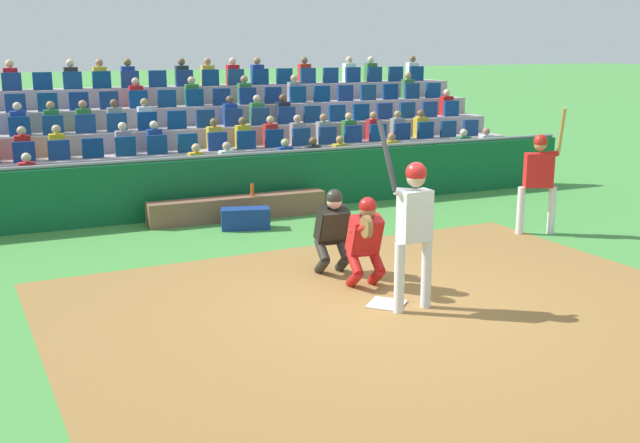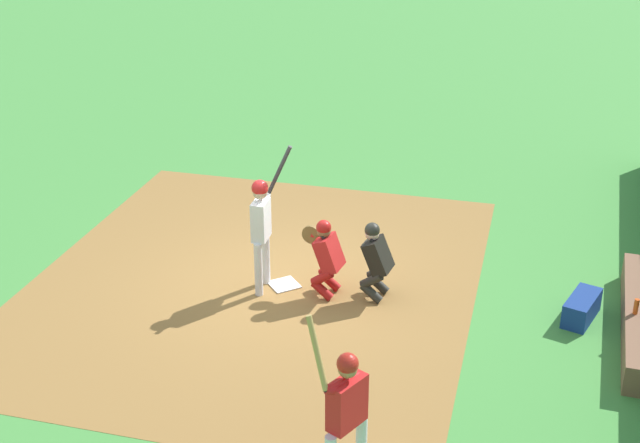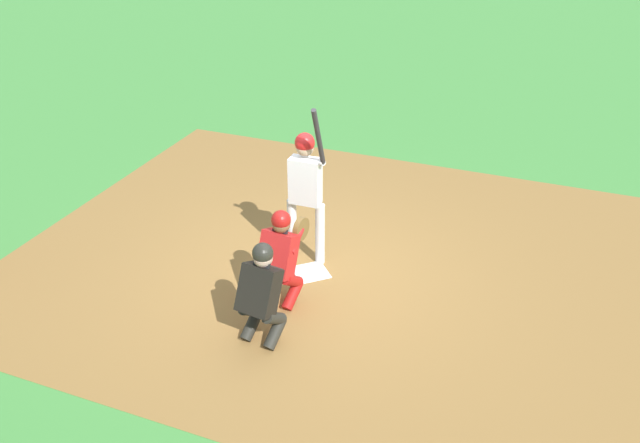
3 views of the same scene
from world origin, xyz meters
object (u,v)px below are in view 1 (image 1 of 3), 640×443
object	(u,v)px
home_plate_marker	(387,304)
home_plate_umpire	(333,228)
catcher_crouching	(366,237)
on_deck_batter	(539,173)
dugout_bench	(238,208)
water_bottle_on_bench	(252,190)
batter_at_plate	(414,218)
equipment_duffel_bag	(245,219)

from	to	relation	value
home_plate_marker	home_plate_umpire	size ratio (longest dim) A/B	0.34
catcher_crouching	on_deck_batter	bearing A→B (deg)	-160.11
home_plate_marker	on_deck_batter	bearing A→B (deg)	-152.08
dugout_bench	water_bottle_on_bench	xyz separation A→B (m)	(-0.26, 0.07, 0.34)
home_plate_marker	batter_at_plate	distance (m)	1.22
catcher_crouching	batter_at_plate	bearing A→B (deg)	97.72
batter_at_plate	water_bottle_on_bench	world-z (taller)	batter_at_plate
catcher_crouching	home_plate_marker	bearing A→B (deg)	85.55
catcher_crouching	water_bottle_on_bench	world-z (taller)	catcher_crouching
home_plate_marker	home_plate_umpire	xyz separation A→B (m)	(0.08, -1.49, 0.69)
home_plate_umpire	equipment_duffel_bag	world-z (taller)	home_plate_umpire
home_plate_umpire	dugout_bench	size ratio (longest dim) A/B	0.37
home_plate_marker	on_deck_batter	world-z (taller)	on_deck_batter
equipment_duffel_bag	batter_at_plate	bearing A→B (deg)	111.14
batter_at_plate	catcher_crouching	bearing A→B (deg)	-82.28
catcher_crouching	equipment_duffel_bag	distance (m)	3.97
water_bottle_on_bench	on_deck_batter	distance (m)	5.25
home_plate_marker	water_bottle_on_bench	xyz separation A→B (m)	(-0.03, -5.36, 0.54)
batter_at_plate	home_plate_umpire	bearing A→B (deg)	-81.21
on_deck_batter	catcher_crouching	bearing A→B (deg)	19.89
home_plate_marker	water_bottle_on_bench	bearing A→B (deg)	-90.31
home_plate_marker	catcher_crouching	xyz separation A→B (m)	(-0.06, -0.73, 0.71)
equipment_duffel_bag	on_deck_batter	bearing A→B (deg)	166.87
equipment_duffel_bag	on_deck_batter	world-z (taller)	on_deck_batter
batter_at_plate	on_deck_batter	world-z (taller)	batter_at_plate
batter_at_plate	dugout_bench	bearing A→B (deg)	-85.72
home_plate_marker	batter_at_plate	size ratio (longest dim) A/B	0.18
batter_at_plate	dugout_bench	distance (m)	5.81
home_plate_umpire	on_deck_batter	distance (m)	4.36
home_plate_umpire	on_deck_batter	world-z (taller)	on_deck_batter
home_plate_umpire	equipment_duffel_bag	distance (m)	3.20
dugout_bench	equipment_duffel_bag	xyz separation A→B (m)	(0.12, 0.79, -0.03)
dugout_bench	equipment_duffel_bag	size ratio (longest dim) A/B	3.98
equipment_duffel_bag	on_deck_batter	xyz separation A→B (m)	(-4.56, 2.41, 0.90)
batter_at_plate	water_bottle_on_bench	bearing A→B (deg)	-88.33
dugout_bench	home_plate_marker	bearing A→B (deg)	92.46
home_plate_marker	home_plate_umpire	distance (m)	1.64
water_bottle_on_bench	on_deck_batter	xyz separation A→B (m)	(-4.17, 3.13, 0.53)
home_plate_marker	on_deck_batter	size ratio (longest dim) A/B	0.20
catcher_crouching	dugout_bench	xyz separation A→B (m)	(0.29, -4.70, -0.50)
equipment_duffel_bag	on_deck_batter	distance (m)	5.23
home_plate_marker	on_deck_batter	distance (m)	4.87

